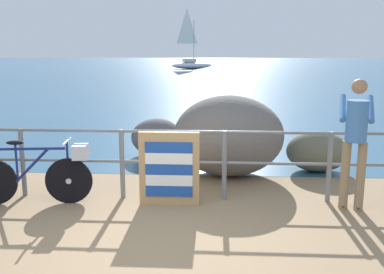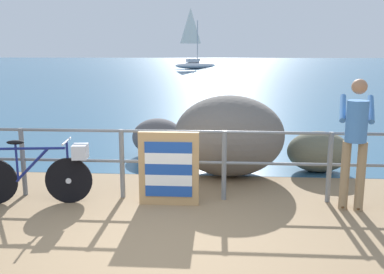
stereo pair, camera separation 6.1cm
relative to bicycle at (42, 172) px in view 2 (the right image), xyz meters
name	(u,v)px [view 2 (the right image)]	position (x,y,z in m)	size (l,w,h in m)	color
ground_plane	(209,89)	(1.82, 18.53, -0.51)	(120.00, 120.00, 0.10)	#846B4C
sea_surface	(216,66)	(1.82, 46.52, -0.46)	(120.00, 90.00, 0.01)	#2D5675
promenade_railing	(173,156)	(1.82, 0.33, 0.18)	(7.51, 0.07, 1.02)	slate
bicycle	(42,172)	(0.00, 0.00, 0.00)	(1.69, 0.48, 0.92)	black
person_at_railing	(355,138)	(4.30, 0.05, 0.53)	(0.55, 0.67, 1.78)	#8C7251
folded_deckchair_stack	(169,169)	(1.79, 0.08, 0.06)	(0.84, 0.10, 1.04)	tan
breakwater_boulder_main	(229,136)	(2.65, 1.60, 0.23)	(1.89, 1.45, 1.39)	#605B56
breakwater_boulder_left	(158,137)	(1.22, 2.92, -0.08)	(1.05, 0.85, 0.76)	#545153
breakwater_boulder_right	(319,152)	(4.25, 1.93, -0.10)	(1.11, 0.77, 0.73)	#5A5A48
sailboat	(195,62)	(-0.29, 40.36, 0.24)	(4.56, 2.91, 6.16)	white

